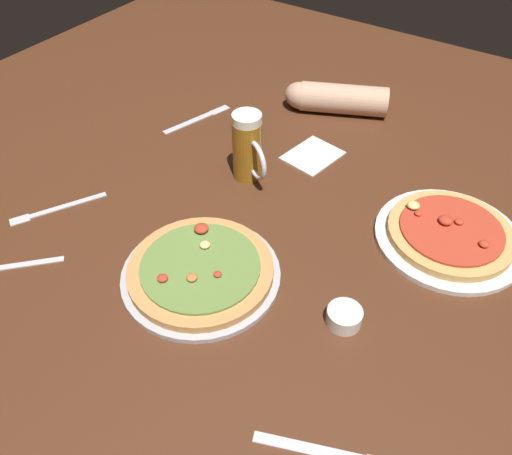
% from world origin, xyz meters
% --- Properties ---
extents(ground_plane, '(2.40, 2.40, 0.03)m').
position_xyz_m(ground_plane, '(0.00, 0.00, -0.01)').
color(ground_plane, '#4C2816').
extents(pizza_plate_near, '(0.33, 0.33, 0.05)m').
position_xyz_m(pizza_plate_near, '(-0.02, -0.17, 0.02)').
color(pizza_plate_near, '#B2B2B7').
rests_on(pizza_plate_near, ground_plane).
extents(pizza_plate_far, '(0.32, 0.32, 0.05)m').
position_xyz_m(pizza_plate_far, '(0.36, 0.22, 0.02)').
color(pizza_plate_far, silver).
rests_on(pizza_plate_far, ground_plane).
extents(beer_mug_dark, '(0.12, 0.09, 0.18)m').
position_xyz_m(beer_mug_dark, '(-0.13, 0.16, 0.09)').
color(beer_mug_dark, '#9E6619').
rests_on(beer_mug_dark, ground_plane).
extents(ramekin_sauce, '(0.07, 0.07, 0.03)m').
position_xyz_m(ramekin_sauce, '(0.27, -0.11, 0.02)').
color(ramekin_sauce, silver).
rests_on(ramekin_sauce, ground_plane).
extents(napkin_folded, '(0.14, 0.16, 0.01)m').
position_xyz_m(napkin_folded, '(-0.04, 0.33, 0.00)').
color(napkin_folded, silver).
rests_on(napkin_folded, ground_plane).
extents(fork_left, '(0.16, 0.16, 0.01)m').
position_xyz_m(fork_left, '(-0.37, -0.37, 0.00)').
color(fork_left, silver).
rests_on(fork_left, ground_plane).
extents(knife_right, '(0.23, 0.10, 0.01)m').
position_xyz_m(knife_right, '(0.37, -0.34, 0.00)').
color(knife_right, silver).
rests_on(knife_right, ground_plane).
extents(fork_spare, '(0.13, 0.21, 0.01)m').
position_xyz_m(fork_spare, '(-0.44, -0.19, 0.00)').
color(fork_spare, silver).
rests_on(fork_spare, ground_plane).
extents(knife_spare, '(0.08, 0.22, 0.01)m').
position_xyz_m(knife_spare, '(-0.40, 0.30, 0.00)').
color(knife_spare, silver).
rests_on(knife_spare, ground_plane).
extents(diner_arm, '(0.29, 0.18, 0.09)m').
position_xyz_m(diner_arm, '(-0.10, 0.56, 0.04)').
color(diner_arm, tan).
rests_on(diner_arm, ground_plane).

